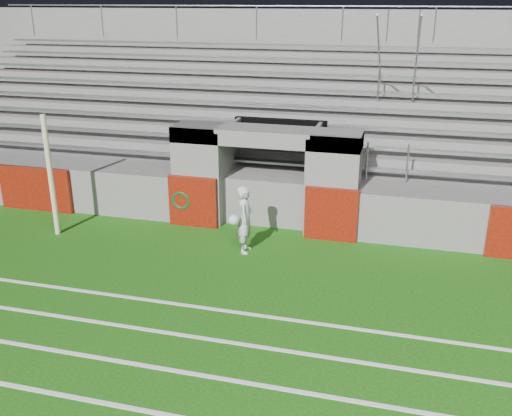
# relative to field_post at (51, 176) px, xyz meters

# --- Properties ---
(ground) EXTENTS (90.00, 90.00, 0.00)m
(ground) POSITION_rel_field_post_xyz_m (4.97, -1.56, -1.53)
(ground) COLOR #174F0D
(ground) RESTS_ON ground
(field_post) EXTENTS (0.13, 0.13, 3.07)m
(field_post) POSITION_rel_field_post_xyz_m (0.00, 0.00, 0.00)
(field_post) COLOR beige
(field_post) RESTS_ON ground
(stadium_structure) EXTENTS (26.00, 8.48, 5.42)m
(stadium_structure) POSITION_rel_field_post_xyz_m (4.97, 6.41, -0.04)
(stadium_structure) COLOR #605E5B
(stadium_structure) RESTS_ON ground
(goalkeeper_with_ball) EXTENTS (0.53, 0.76, 1.62)m
(goalkeeper_with_ball) POSITION_rel_field_post_xyz_m (4.92, 0.19, -0.72)
(goalkeeper_with_ball) COLOR silver
(goalkeeper_with_ball) RESTS_ON ground
(hose_coil) EXTENTS (0.52, 0.15, 0.65)m
(hose_coil) POSITION_rel_field_post_xyz_m (2.86, 1.37, -0.77)
(hose_coil) COLOR #0B3814
(hose_coil) RESTS_ON ground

